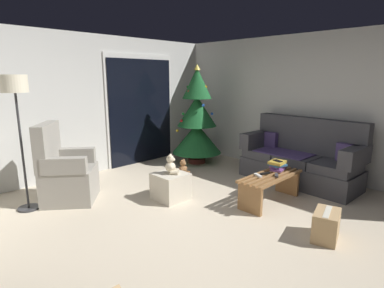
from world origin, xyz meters
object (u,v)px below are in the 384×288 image
couch (301,159)px  remote_graphite (277,175)px  floor_lamp (16,97)px  ottoman (171,186)px  christmas_tree (197,120)px  cardboard_box_taped_mid_floor (326,225)px  armchair (66,174)px  teddy_bear_cream (171,165)px  teddy_bear_chestnut_by_tree (183,168)px  coffee_table (270,184)px  remote_white (258,175)px  cell_phone (278,161)px  book_stack (278,165)px  remote_black (265,173)px

couch → remote_graphite: (-1.13, -0.20, 0.02)m
floor_lamp → ottoman: size_ratio=4.05×
christmas_tree → cardboard_box_taped_mid_floor: christmas_tree is taller
armchair → teddy_bear_cream: bearing=-42.9°
christmas_tree → teddy_bear_chestnut_by_tree: christmas_tree is taller
remote_graphite → coffee_table: bearing=-26.1°
remote_white → christmas_tree: 2.35m
cell_phone → christmas_tree: bearing=95.8°
book_stack → cardboard_box_taped_mid_floor: 1.33m
couch → ottoman: 2.29m
couch → coffee_table: couch is taller
remote_white → floor_lamp: size_ratio=0.09×
floor_lamp → ottoman: bearing=-34.3°
coffee_table → cell_phone: (0.28, 0.06, 0.28)m
couch → teddy_bear_chestnut_by_tree: (-1.13, 1.69, -0.28)m
remote_graphite → teddy_bear_chestnut_by_tree: 1.92m
couch → ottoman: size_ratio=4.48×
remote_black → teddy_bear_cream: teddy_bear_cream is taller
cardboard_box_taped_mid_floor → remote_graphite: bearing=62.4°
book_stack → cardboard_box_taped_mid_floor: bearing=-125.4°
coffee_table → teddy_bear_chestnut_by_tree: bearing=89.6°
christmas_tree → ottoman: bearing=-146.6°
remote_white → ottoman: (-0.74, 0.99, -0.23)m
remote_white → book_stack: (0.46, -0.03, 0.06)m
cardboard_box_taped_mid_floor → remote_white: bearing=75.1°
couch → remote_black: size_ratio=12.63×
armchair → ottoman: bearing=-42.8°
remote_white → remote_black: (0.14, -0.02, 0.00)m
remote_white → floor_lamp: bearing=163.8°
book_stack → couch: bearing=3.6°
armchair → cardboard_box_taped_mid_floor: armchair is taller
armchair → teddy_bear_chestnut_by_tree: armchair is taller
remote_black → ottoman: 1.37m
book_stack → cardboard_box_taped_mid_floor: size_ratio=0.61×
coffee_table → cell_phone: bearing=12.4°
armchair → teddy_bear_chestnut_by_tree: size_ratio=3.96×
christmas_tree → teddy_bear_cream: (-1.68, -1.12, -0.38)m
remote_white → teddy_bear_cream: size_ratio=0.55×
coffee_table → armchair: (-2.01, 2.10, 0.13)m
remote_graphite → cell_phone: (0.27, 0.15, 0.13)m
coffee_table → teddy_bear_chestnut_by_tree: size_ratio=3.86×
remote_white → teddy_bear_cream: bearing=152.3°
couch → cardboard_box_taped_mid_floor: size_ratio=4.36×
teddy_bear_cream → couch: bearing=-25.2°
coffee_table → teddy_bear_cream: bearing=130.1°
remote_graphite → teddy_bear_chestnut_by_tree: size_ratio=0.55×
remote_black → floor_lamp: size_ratio=0.09×
couch → christmas_tree: size_ratio=0.98×
cardboard_box_taped_mid_floor → remote_black: bearing=67.8°
remote_white → teddy_bear_chestnut_by_tree: remote_white is taller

